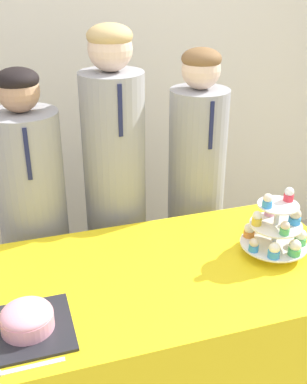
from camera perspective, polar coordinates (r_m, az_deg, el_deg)
wall_back at (r=2.81m, az=-8.47°, el=16.51°), size 9.00×0.06×2.70m
table at (r=2.06m, az=0.19°, el=-17.97°), size 1.48×0.76×0.74m
round_cake at (r=1.60m, az=-14.75°, el=-14.44°), size 0.28×0.28×0.09m
cake_knife at (r=1.51m, az=-17.28°, el=-19.79°), size 0.26×0.02×0.01m
cupcake_stand at (r=1.93m, az=14.43°, el=-4.23°), size 0.26×0.26×0.27m
student_0 at (r=2.31m, az=-13.81°, el=-4.39°), size 0.31×0.31×1.41m
student_1 at (r=2.31m, az=-4.48°, el=-1.08°), size 0.29×0.29×1.56m
student_2 at (r=2.45m, az=5.00°, el=-1.03°), size 0.28×0.28×1.45m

